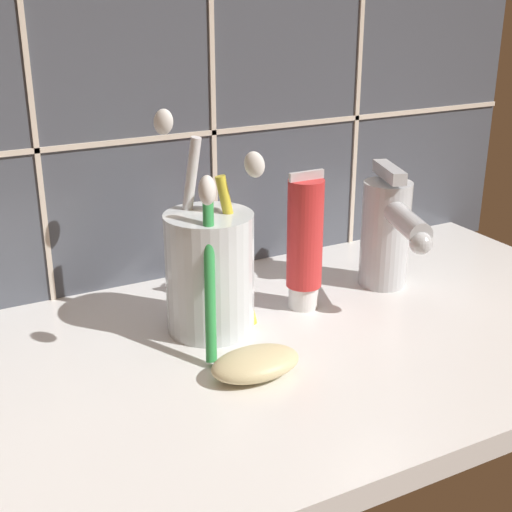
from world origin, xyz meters
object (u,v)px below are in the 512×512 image
(toothpaste_tube, at_px, (305,242))
(sink_faucet, at_px, (388,231))
(toothbrush_cup, at_px, (210,269))
(soap_bar, at_px, (256,363))

(toothpaste_tube, relative_size, sink_faucet, 1.06)
(toothbrush_cup, xyz_separation_m, soap_bar, (-0.00, -0.09, -0.05))
(sink_faucet, bearing_deg, toothpaste_tube, -70.92)
(toothbrush_cup, height_order, soap_bar, toothbrush_cup)
(toothpaste_tube, height_order, soap_bar, toothpaste_tube)
(soap_bar, bearing_deg, sink_faucet, 25.20)
(soap_bar, bearing_deg, toothpaste_tube, 42.53)
(toothbrush_cup, bearing_deg, soap_bar, -91.70)
(soap_bar, bearing_deg, toothbrush_cup, 88.30)
(toothpaste_tube, xyz_separation_m, sink_faucet, (0.10, 0.00, -0.01))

